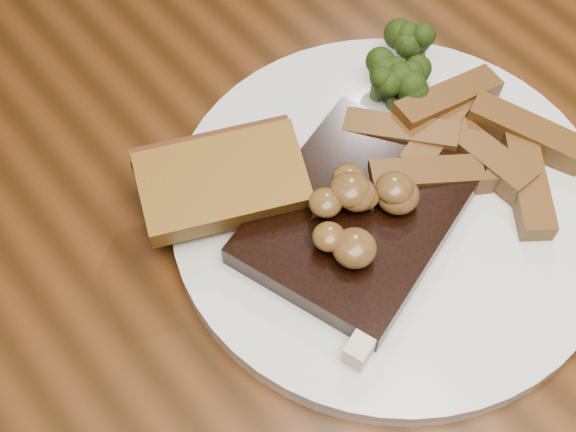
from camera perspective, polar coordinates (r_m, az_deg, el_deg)
name	(u,v)px	position (r m, az deg, el deg)	size (l,w,h in m)	color
dining_table	(284,323)	(0.63, -0.32, -7.63)	(1.60, 0.90, 0.75)	#46240E
plate	(390,209)	(0.56, 7.28, 0.50)	(0.31, 0.31, 0.01)	white
steak	(358,216)	(0.54, 4.97, 0.01)	(0.15, 0.12, 0.02)	black
steak_bone	(410,271)	(0.52, 8.71, -3.89)	(0.15, 0.01, 0.02)	beige
mushroom_pile	(354,192)	(0.52, 4.70, 1.68)	(0.08, 0.08, 0.03)	brown
garlic_bread	(225,199)	(0.54, -4.53, 1.20)	(0.11, 0.06, 0.02)	brown
potato_wedges	(471,132)	(0.59, 12.90, 5.86)	(0.11, 0.11, 0.02)	brown
broccoli_cluster	(400,78)	(0.60, 7.95, 9.73)	(0.06, 0.06, 0.04)	#22370C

